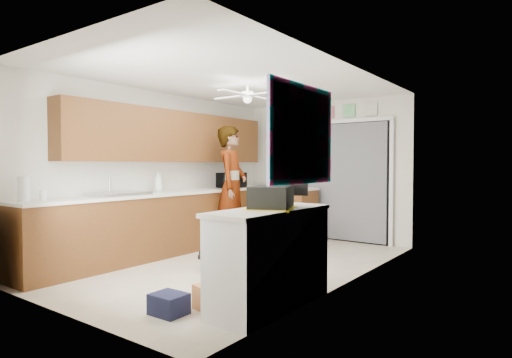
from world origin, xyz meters
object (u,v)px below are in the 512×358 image
Objects in this scene: microwave at (232,180)px; suitcase at (271,197)px; navy_crate at (169,304)px; dog at (221,247)px; paper_towel_roll at (24,189)px; man at (232,186)px; soap_bottle at (158,181)px; cardboard_box at (215,298)px.

microwave is 1.00× the size of suitcase.
dog reaches higher than navy_crate.
paper_towel_roll is 2.35m from navy_crate.
man is at bearing 118.61° from dog.
soap_bottle is 2.94m from navy_crate.
microwave is 3.56m from suitcase.
cardboard_box is 0.61× the size of dog.
soap_bottle reaches higher than cardboard_box.
soap_bottle is 0.16× the size of man.
dog is at bearing -169.78° from man.
cardboard_box is (-0.32, -0.46, -0.93)m from suitcase.
soap_bottle is (-0.18, -1.53, 0.02)m from microwave.
navy_crate is at bearing 7.32° from paper_towel_roll.
dog is at bearing 58.43° from paper_towel_roll.
suitcase is (2.74, -0.96, -0.05)m from soap_bottle.
paper_towel_roll reaches higher than suitcase.
cardboard_box is at bearing -54.79° from dog.
navy_crate is at bearing -151.57° from microwave.
soap_bottle reaches higher than paper_towel_roll.
man is (0.55, 1.10, -0.10)m from soap_bottle.
dog is at bearing 117.15° from navy_crate.
paper_towel_roll is (-0.14, -3.54, 0.00)m from microwave.
man reaches higher than microwave.
man is at bearing 63.52° from soap_bottle.
navy_crate is 3.38m from man.
cardboard_box is (2.24, -2.94, -0.96)m from microwave.
dog is (1.27, -0.02, -0.86)m from soap_bottle.
microwave is 2.07m from dog.
suitcase is at bearing 55.24° from cardboard_box.
paper_towel_roll is 0.47× the size of dog.
navy_crate is at bearing -129.49° from cardboard_box.
paper_towel_roll is at bearing 175.07° from microwave.
navy_crate is at bearing -39.02° from soap_bottle.
microwave is 3.94m from navy_crate.
soap_bottle is 1.04× the size of navy_crate.
microwave is 1.53× the size of soap_bottle.
paper_towel_roll is 2.49m from dog.
cardboard_box is (2.38, 0.60, -0.97)m from paper_towel_roll.
soap_bottle reaches higher than navy_crate.
cardboard_box is at bearing -147.74° from suitcase.
suitcase is 1.34× the size of cardboard_box.
suitcase reaches higher than cardboard_box.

